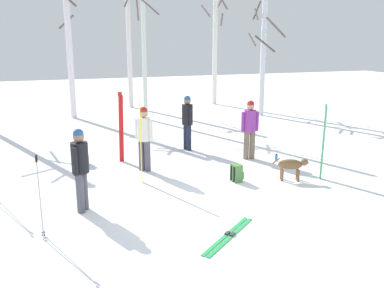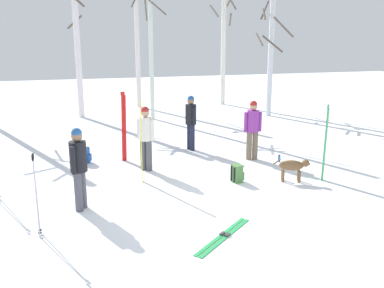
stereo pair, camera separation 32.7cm
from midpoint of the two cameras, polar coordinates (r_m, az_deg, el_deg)
ground_plane at (r=8.53m, az=-0.11°, el=-9.54°), size 60.00×60.00×0.00m
person_0 at (r=12.17m, az=7.09°, el=2.45°), size 0.52×0.34×1.72m
person_1 at (r=8.71m, az=-15.94°, el=-2.73°), size 0.34×0.47×1.72m
person_2 at (r=13.09m, az=-1.36°, el=3.39°), size 0.34×0.51×1.72m
person_3 at (r=11.07m, az=-7.36°, el=1.27°), size 0.40×0.39×1.72m
dog at (r=10.62m, az=12.54°, el=-2.83°), size 0.84×0.44×0.57m
ski_pair_planted_0 at (r=10.14m, az=-7.87°, el=0.16°), size 0.04×0.16×2.00m
ski_pair_planted_1 at (r=10.80m, az=16.55°, el=0.24°), size 0.17×0.14×1.89m
ski_pair_planted_2 at (r=12.01m, az=-10.35°, el=2.21°), size 0.17×0.04×1.99m
ski_pair_lying_0 at (r=7.69m, az=3.77°, el=-12.28°), size 1.44×1.25×0.05m
ski_poles_1 at (r=7.82m, az=-21.07°, el=-6.45°), size 0.07×0.21×1.51m
backpack_0 at (r=12.19m, az=-15.39°, el=-1.65°), size 0.34×0.32×0.44m
backpack_1 at (r=10.37m, az=5.18°, el=-3.96°), size 0.31×0.29×0.44m
water_bottle_0 at (r=12.26m, az=10.60°, el=-1.84°), size 0.07×0.07×0.21m
birch_tree_2 at (r=19.09m, az=-16.87°, el=13.49°), size 1.03×1.16×6.54m
birch_tree_3 at (r=18.14m, az=-7.15°, el=15.47°), size 1.46×1.46×7.53m
birch_tree_4 at (r=21.47m, az=-8.99°, el=13.78°), size 1.17×1.15×6.46m
birch_tree_5 at (r=22.34m, az=2.71°, el=14.42°), size 1.23×1.26×6.69m
birch_tree_6 at (r=19.22m, az=9.09°, el=11.81°), size 1.55×1.54×5.07m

